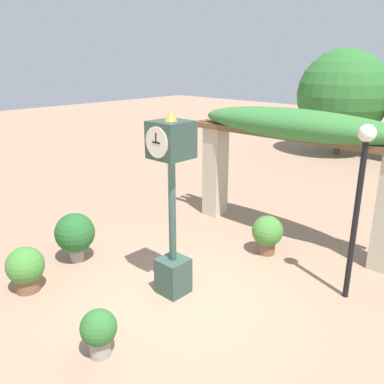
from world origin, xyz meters
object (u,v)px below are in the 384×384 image
object	(u,v)px
potted_plant_near_right	(75,234)
potted_plant_far_left	(99,330)
potted_plant_far_right	(26,268)
lamp_post	(360,184)
potted_plant_near_left	(267,233)
pedestal_clock	(172,198)

from	to	relation	value
potted_plant_near_right	potted_plant_far_left	size ratio (longest dim) A/B	1.43
potted_plant_far_left	potted_plant_far_right	distance (m)	2.45
potted_plant_far_right	potted_plant_near_right	bearing A→B (deg)	106.15
potted_plant_far_right	lamp_post	bearing A→B (deg)	41.25
potted_plant_near_left	potted_plant_far_left	distance (m)	4.41
pedestal_clock	potted_plant_far_left	bearing A→B (deg)	-76.95
pedestal_clock	potted_plant_far_right	distance (m)	3.03
potted_plant_far_left	lamp_post	distance (m)	4.70
potted_plant_near_left	potted_plant_near_right	size ratio (longest dim) A/B	0.82
potted_plant_near_right	pedestal_clock	bearing A→B (deg)	13.06
potted_plant_near_left	potted_plant_far_right	world-z (taller)	potted_plant_near_left
potted_plant_near_right	potted_plant_far_left	bearing A→B (deg)	-25.70
pedestal_clock	potted_plant_near_right	world-z (taller)	pedestal_clock
pedestal_clock	potted_plant_far_right	size ratio (longest dim) A/B	3.86
pedestal_clock	lamp_post	xyz separation A→B (m)	(2.38, 2.03, 0.30)
pedestal_clock	lamp_post	world-z (taller)	pedestal_clock
potted_plant_far_right	potted_plant_near_left	bearing A→B (deg)	61.14
potted_plant_near_left	lamp_post	distance (m)	2.63
potted_plant_far_right	lamp_post	distance (m)	6.06
potted_plant_near_right	potted_plant_near_left	bearing A→B (deg)	48.07
potted_plant_near_left	potted_plant_far_left	world-z (taller)	potted_plant_near_left
potted_plant_near_right	lamp_post	size ratio (longest dim) A/B	0.34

